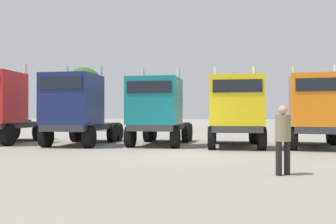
{
  "coord_description": "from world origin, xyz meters",
  "views": [
    {
      "loc": [
        1.48,
        -14.02,
        1.61
      ],
      "look_at": [
        -1.43,
        4.7,
        1.7
      ],
      "focal_mm": 39.01,
      "sensor_mm": 36.0,
      "label": 1
    }
  ],
  "objects_px": {
    "semi_truck_navy": "(77,109)",
    "semi_truck_yellow": "(235,111)",
    "visitor_with_camera": "(283,135)",
    "semi_truck_red": "(0,106)",
    "semi_truck_teal": "(158,111)",
    "semi_truck_orange": "(317,110)"
  },
  "relations": [
    {
      "from": "semi_truck_red",
      "to": "semi_truck_orange",
      "type": "xyz_separation_m",
      "value": [
        16.15,
        -0.21,
        -0.23
      ]
    },
    {
      "from": "semi_truck_teal",
      "to": "semi_truck_yellow",
      "type": "distance_m",
      "value": 3.89
    },
    {
      "from": "semi_truck_teal",
      "to": "visitor_with_camera",
      "type": "distance_m",
      "value": 9.59
    },
    {
      "from": "visitor_with_camera",
      "to": "semi_truck_red",
      "type": "bearing_deg",
      "value": -154.39
    },
    {
      "from": "semi_truck_teal",
      "to": "semi_truck_yellow",
      "type": "bearing_deg",
      "value": 85.28
    },
    {
      "from": "semi_truck_teal",
      "to": "visitor_with_camera",
      "type": "relative_size",
      "value": 3.21
    },
    {
      "from": "semi_truck_red",
      "to": "semi_truck_teal",
      "type": "relative_size",
      "value": 1.0
    },
    {
      "from": "semi_truck_red",
      "to": "visitor_with_camera",
      "type": "xyz_separation_m",
      "value": [
        13.44,
        -8.03,
        -0.95
      ]
    },
    {
      "from": "semi_truck_red",
      "to": "semi_truck_yellow",
      "type": "distance_m",
      "value": 12.44
    },
    {
      "from": "semi_truck_navy",
      "to": "semi_truck_yellow",
      "type": "xyz_separation_m",
      "value": [
        7.91,
        0.11,
        -0.13
      ]
    },
    {
      "from": "semi_truck_red",
      "to": "semi_truck_yellow",
      "type": "xyz_separation_m",
      "value": [
        12.44,
        -0.28,
        -0.27
      ]
    },
    {
      "from": "semi_truck_orange",
      "to": "visitor_with_camera",
      "type": "relative_size",
      "value": 3.22
    },
    {
      "from": "semi_truck_navy",
      "to": "semi_truck_orange",
      "type": "distance_m",
      "value": 11.62
    },
    {
      "from": "semi_truck_orange",
      "to": "semi_truck_navy",
      "type": "bearing_deg",
      "value": -82.53
    },
    {
      "from": "semi_truck_red",
      "to": "semi_truck_teal",
      "type": "height_order",
      "value": "semi_truck_red"
    },
    {
      "from": "semi_truck_yellow",
      "to": "semi_truck_orange",
      "type": "xyz_separation_m",
      "value": [
        3.71,
        0.07,
        0.04
      ]
    },
    {
      "from": "semi_truck_navy",
      "to": "semi_truck_teal",
      "type": "bearing_deg",
      "value": 99.0
    },
    {
      "from": "semi_truck_teal",
      "to": "semi_truck_orange",
      "type": "height_order",
      "value": "semi_truck_teal"
    },
    {
      "from": "semi_truck_orange",
      "to": "semi_truck_red",
      "type": "bearing_deg",
      "value": -84.19
    },
    {
      "from": "semi_truck_navy",
      "to": "semi_truck_yellow",
      "type": "distance_m",
      "value": 7.92
    },
    {
      "from": "semi_truck_navy",
      "to": "semi_truck_yellow",
      "type": "bearing_deg",
      "value": 91.46
    },
    {
      "from": "semi_truck_navy",
      "to": "semi_truck_teal",
      "type": "relative_size",
      "value": 0.99
    }
  ]
}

